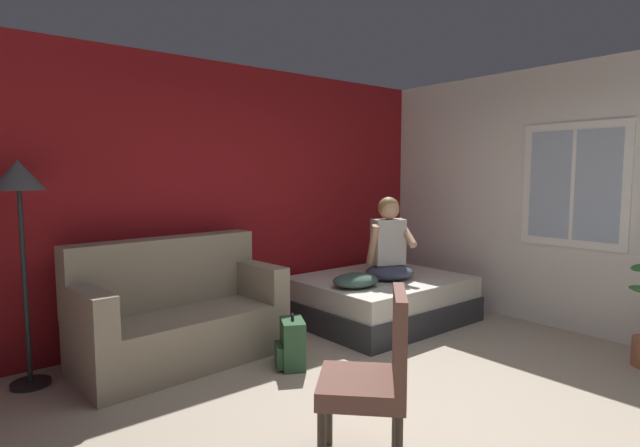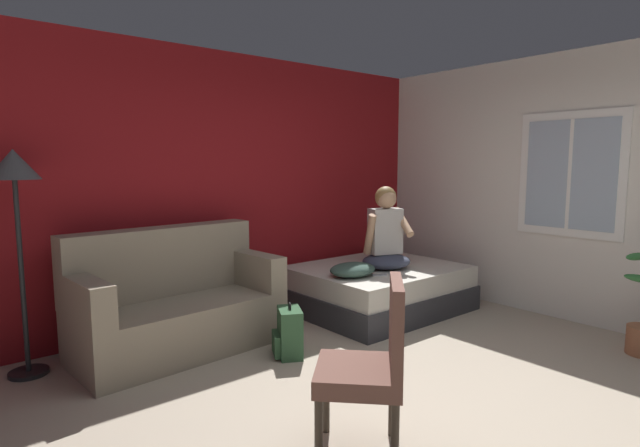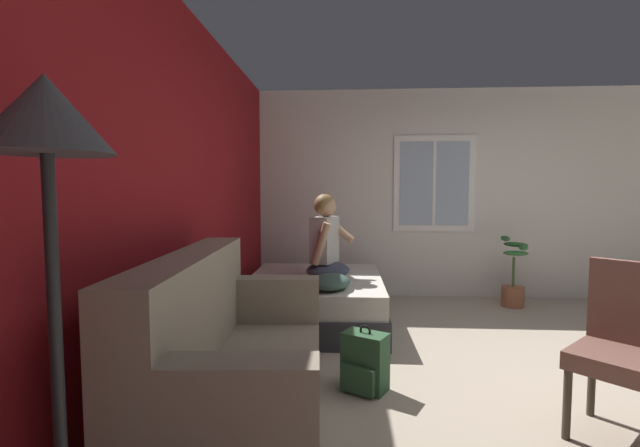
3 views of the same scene
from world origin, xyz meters
name	(u,v)px [view 2 (image 2 of 3)]	position (x,y,z in m)	size (l,w,h in m)	color
ground_plane	(433,417)	(0.00, 0.00, 0.00)	(40.00, 40.00, 0.00)	tan
wall_back_accent	(218,187)	(0.00, 2.76, 1.35)	(10.30, 0.16, 2.70)	maroon
wall_side_with_window	(616,189)	(2.73, 0.01, 1.35)	(0.19, 6.76, 2.70)	silver
bed	(378,288)	(1.44, 1.86, 0.24)	(1.74, 1.43, 0.48)	#2D2D33
couch	(175,304)	(-0.75, 2.16, 0.39)	(1.75, 0.93, 1.04)	gray
side_chair	(371,361)	(-0.58, -0.02, 0.53)	(0.65, 0.65, 0.98)	#382D23
person_seated	(386,235)	(1.42, 1.74, 0.84)	(0.64, 0.60, 0.88)	#383D51
backpack	(289,333)	(-0.10, 1.40, 0.19)	(0.33, 0.35, 0.46)	#2D5133
throw_pillow	(353,270)	(0.89, 1.68, 0.55)	(0.48, 0.36, 0.14)	#385147
cell_phone	(380,275)	(1.12, 1.54, 0.48)	(0.07, 0.14, 0.01)	#B7B7BC
floor_lamp	(15,187)	(-1.84, 2.37, 1.43)	(0.36, 0.36, 1.70)	black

